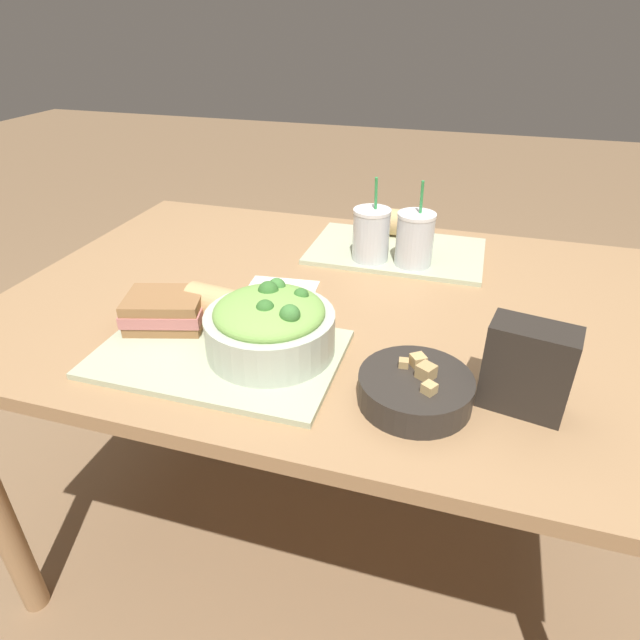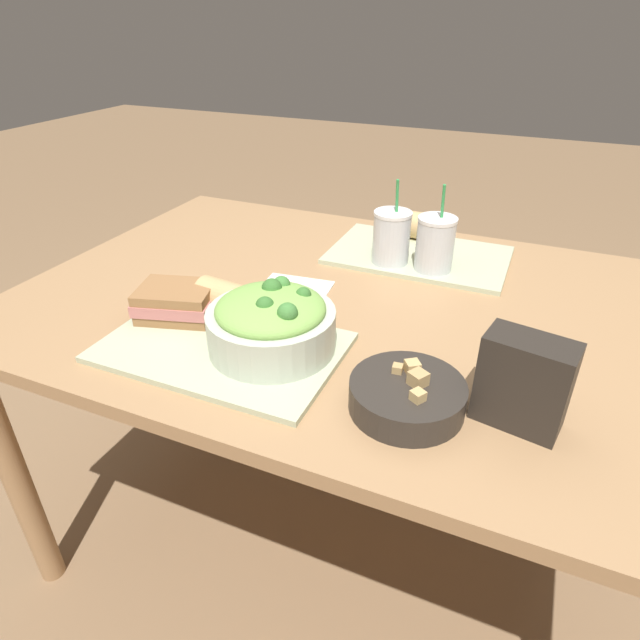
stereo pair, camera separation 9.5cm
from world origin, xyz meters
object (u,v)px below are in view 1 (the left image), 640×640
object	(u,v)px
salad_bowl	(270,325)
chip_bag	(528,368)
baguette_near	(229,307)
baguette_far	(392,222)
drink_cup_red	(415,241)
drink_cup_dark	(371,236)
napkin_folded	(281,289)
soup_bowl	(415,388)
sandwich_near	(166,310)

from	to	relation	value
salad_bowl	chip_bag	size ratio (longest dim) A/B	1.58
baguette_near	baguette_far	xyz separation A→B (m)	(0.22, 0.57, 0.00)
chip_bag	drink_cup_red	bearing A→B (deg)	127.81
drink_cup_dark	chip_bag	world-z (taller)	drink_cup_dark
napkin_folded	baguette_far	bearing A→B (deg)	64.37
baguette_near	napkin_folded	xyz separation A→B (m)	(0.04, 0.19, -0.05)
soup_bowl	chip_bag	xyz separation A→B (m)	(0.17, 0.04, 0.05)
soup_bowl	drink_cup_red	world-z (taller)	drink_cup_red
baguette_far	chip_bag	world-z (taller)	chip_bag
salad_bowl	soup_bowl	size ratio (longest dim) A/B	1.27
baguette_near	drink_cup_red	bearing A→B (deg)	-31.35
baguette_near	soup_bowl	bearing A→B (deg)	-101.18
salad_bowl	drink_cup_dark	bearing A→B (deg)	79.17
chip_bag	napkin_folded	size ratio (longest dim) A/B	0.89
salad_bowl	chip_bag	bearing A→B (deg)	-2.64
salad_bowl	drink_cup_red	world-z (taller)	drink_cup_red
drink_cup_red	salad_bowl	bearing A→B (deg)	-113.02
drink_cup_dark	baguette_far	bearing A→B (deg)	82.98
salad_bowl	baguette_near	world-z (taller)	salad_bowl
baguette_near	drink_cup_dark	size ratio (longest dim) A/B	0.87
napkin_folded	drink_cup_dark	bearing A→B (deg)	51.42
salad_bowl	napkin_folded	world-z (taller)	salad_bowl
drink_cup_red	napkin_folded	world-z (taller)	drink_cup_red
baguette_near	chip_bag	distance (m)	0.56
soup_bowl	drink_cup_dark	world-z (taller)	drink_cup_dark
sandwich_near	drink_cup_red	distance (m)	0.61
chip_bag	napkin_folded	bearing A→B (deg)	162.71
sandwich_near	drink_cup_dark	bearing A→B (deg)	37.37
sandwich_near	baguette_near	world-z (taller)	baguette_near
sandwich_near	baguette_far	world-z (taller)	baguette_far
drink_cup_dark	drink_cup_red	size ratio (longest dim) A/B	1.00
baguette_far	chip_bag	xyz separation A→B (m)	(0.33, -0.66, 0.03)
salad_bowl	sandwich_near	xyz separation A→B (m)	(-0.23, 0.03, -0.02)
salad_bowl	chip_bag	world-z (taller)	chip_bag
sandwich_near	chip_bag	distance (m)	0.67
salad_bowl	napkin_folded	distance (m)	0.27
napkin_folded	drink_cup_red	bearing A→B (deg)	37.10
napkin_folded	baguette_near	bearing A→B (deg)	-101.81
baguette_near	napkin_folded	size ratio (longest dim) A/B	1.08
baguette_near	drink_cup_red	distance (m)	0.50
soup_bowl	baguette_near	world-z (taller)	baguette_near
baguette_far	chip_bag	distance (m)	0.74
chip_bag	soup_bowl	bearing A→B (deg)	-156.16
drink_cup_red	napkin_folded	size ratio (longest dim) A/B	1.24
sandwich_near	napkin_folded	world-z (taller)	sandwich_near
sandwich_near	chip_bag	bearing A→B (deg)	-20.07
sandwich_near	baguette_near	bearing A→B (deg)	3.04
chip_bag	sandwich_near	bearing A→B (deg)	-173.26
baguette_near	chip_bag	world-z (taller)	chip_bag
sandwich_near	drink_cup_dark	xyz separation A→B (m)	(0.32, 0.43, 0.03)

